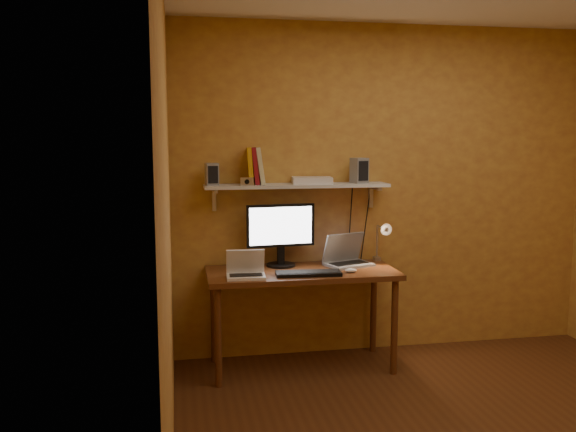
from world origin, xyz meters
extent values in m
cube|color=gold|center=(0.00, 1.61, 1.30)|extent=(3.40, 0.02, 2.60)
cube|color=gold|center=(-1.71, 0.00, 1.30)|extent=(0.02, 3.20, 2.60)
cube|color=#5F3316|center=(-0.75, 1.28, 0.73)|extent=(1.40, 0.60, 0.04)
cylinder|color=#5F3316|center=(-1.39, 1.04, 0.35)|extent=(0.05, 0.05, 0.71)
cylinder|color=#5F3316|center=(-0.11, 1.04, 0.35)|extent=(0.05, 0.05, 0.71)
cylinder|color=#5F3316|center=(-1.39, 1.52, 0.35)|extent=(0.05, 0.05, 0.71)
cylinder|color=#5F3316|center=(-0.11, 1.52, 0.35)|extent=(0.05, 0.05, 0.71)
cube|color=silver|center=(-0.75, 1.47, 1.36)|extent=(1.40, 0.25, 0.02)
cube|color=silver|center=(-1.37, 1.58, 1.26)|extent=(0.03, 0.03, 0.18)
cube|color=silver|center=(-0.13, 1.58, 1.26)|extent=(0.03, 0.03, 0.18)
cylinder|color=black|center=(-0.88, 1.46, 0.76)|extent=(0.24, 0.24, 0.02)
cube|color=black|center=(-0.88, 1.46, 0.84)|extent=(0.05, 0.04, 0.16)
cube|color=black|center=(-0.88, 1.46, 1.06)|extent=(0.53, 0.08, 0.32)
cube|color=white|center=(-0.88, 1.44, 1.06)|extent=(0.48, 0.05, 0.28)
cube|color=gray|center=(-0.37, 1.37, 0.76)|extent=(0.39, 0.33, 0.02)
cube|color=black|center=(-0.37, 1.37, 0.77)|extent=(0.31, 0.22, 0.00)
cube|color=gray|center=(-0.39, 1.45, 0.88)|extent=(0.35, 0.20, 0.23)
cube|color=#151543|center=(-0.39, 1.45, 0.88)|extent=(0.30, 0.16, 0.19)
cube|color=white|center=(-1.19, 1.11, 0.76)|extent=(0.28, 0.20, 0.02)
cube|color=black|center=(-1.19, 1.11, 0.77)|extent=(0.23, 0.12, 0.00)
cube|color=white|center=(-1.18, 1.17, 0.86)|extent=(0.27, 0.09, 0.18)
cube|color=black|center=(-1.18, 1.17, 0.86)|extent=(0.24, 0.07, 0.15)
cube|color=black|center=(-0.74, 1.12, 0.76)|extent=(0.47, 0.19, 0.02)
ellipsoid|color=white|center=(-0.42, 1.14, 0.77)|extent=(0.09, 0.06, 0.03)
cube|color=silver|center=(-0.09, 1.52, 0.74)|extent=(0.05, 0.06, 0.08)
cylinder|color=silver|center=(-0.09, 1.52, 0.89)|extent=(0.02, 0.02, 0.28)
cylinder|color=silver|center=(-0.09, 1.44, 1.03)|extent=(0.01, 0.16, 0.01)
cone|color=silver|center=(-0.09, 1.36, 1.03)|extent=(0.09, 0.09, 0.09)
sphere|color=#FFE0A5|center=(-0.09, 1.34, 1.03)|extent=(0.04, 0.04, 0.04)
cube|color=gray|center=(-1.39, 1.47, 1.46)|extent=(0.10, 0.10, 0.16)
cube|color=gray|center=(-0.27, 1.46, 1.47)|extent=(0.14, 0.14, 0.19)
cube|color=gold|center=(-1.10, 1.50, 1.51)|extent=(0.08, 0.19, 0.28)
cube|color=maroon|center=(-1.06, 1.50, 1.51)|extent=(0.08, 0.19, 0.28)
cube|color=beige|center=(-1.02, 1.50, 1.51)|extent=(0.09, 0.19, 0.28)
cube|color=silver|center=(-1.14, 1.40, 1.40)|extent=(0.10, 0.05, 0.06)
cylinder|color=black|center=(-1.14, 1.38, 1.40)|extent=(0.04, 0.03, 0.03)
cube|color=white|center=(-0.63, 1.48, 1.40)|extent=(0.32, 0.23, 0.05)
camera|label=1|loc=(-1.65, -3.04, 1.75)|focal=38.00mm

